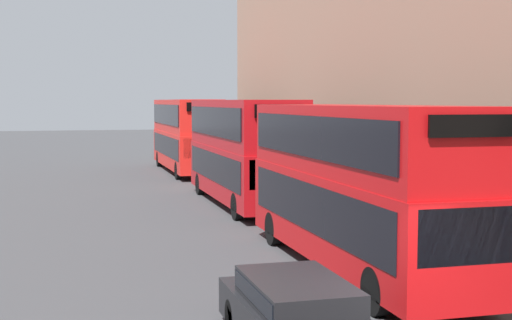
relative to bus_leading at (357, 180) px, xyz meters
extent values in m
cube|color=#B20C0F|center=(0.00, 0.01, -0.91)|extent=(2.55, 10.57, 2.16)
cube|color=#B20C0F|center=(0.00, 0.01, 1.03)|extent=(2.50, 10.36, 1.73)
cube|color=black|center=(0.00, 0.01, -0.66)|extent=(2.59, 9.73, 1.21)
cube|color=black|center=(0.00, 0.01, 1.12)|extent=(2.59, 9.73, 1.04)
cube|color=black|center=(0.00, -5.25, -0.48)|extent=(2.17, 0.06, 1.08)
cube|color=black|center=(0.00, -5.25, 1.55)|extent=(1.78, 0.06, 0.42)
cylinder|color=black|center=(-1.12, -3.68, -1.84)|extent=(0.30, 1.00, 1.00)
cylinder|color=black|center=(1.13, -3.68, -1.84)|extent=(0.30, 1.00, 1.00)
cylinder|color=black|center=(-1.12, 3.69, -1.84)|extent=(0.30, 1.00, 1.00)
cylinder|color=black|center=(1.13, 3.69, -1.84)|extent=(0.30, 1.00, 1.00)
cube|color=#A80F14|center=(0.00, 12.10, -0.95)|extent=(2.55, 10.61, 2.09)
cube|color=#A80F14|center=(0.00, 12.10, 1.07)|extent=(2.50, 10.39, 1.95)
cube|color=black|center=(0.00, 12.10, -0.70)|extent=(2.59, 9.76, 1.17)
cube|color=black|center=(0.00, 12.10, 1.17)|extent=(2.59, 9.76, 1.17)
cube|color=black|center=(0.00, 6.83, -0.53)|extent=(2.17, 0.06, 1.05)
cube|color=black|center=(0.00, 6.83, 1.66)|extent=(1.78, 0.06, 0.47)
cylinder|color=black|center=(-1.12, 8.40, -1.84)|extent=(0.30, 1.00, 1.00)
cylinder|color=black|center=(1.13, 8.40, -1.84)|extent=(0.30, 1.00, 1.00)
cylinder|color=black|center=(-1.12, 15.80, -1.84)|extent=(0.30, 1.00, 1.00)
cylinder|color=black|center=(1.13, 15.80, -1.84)|extent=(0.30, 1.00, 1.00)
cube|color=red|center=(0.00, 26.55, -0.93)|extent=(2.55, 11.44, 2.12)
cube|color=red|center=(0.00, 26.55, 1.11)|extent=(2.50, 11.21, 1.97)
cube|color=black|center=(0.00, 26.55, -0.68)|extent=(2.59, 10.52, 1.19)
cube|color=black|center=(0.00, 26.55, 1.21)|extent=(2.59, 10.52, 1.18)
cube|color=black|center=(0.00, 20.86, -0.51)|extent=(2.17, 0.06, 1.06)
cube|color=black|center=(0.00, 20.86, 1.70)|extent=(1.78, 0.06, 0.47)
cylinder|color=black|center=(-1.12, 22.43, -1.84)|extent=(0.30, 1.00, 1.00)
cylinder|color=black|center=(1.13, 22.43, -1.84)|extent=(0.30, 1.00, 1.00)
cylinder|color=black|center=(-1.12, 30.67, -1.84)|extent=(0.30, 1.00, 1.00)
cylinder|color=black|center=(1.13, 30.67, -1.84)|extent=(0.30, 1.00, 1.00)
cube|color=black|center=(-3.40, -5.39, -1.25)|extent=(1.56, 2.59, 0.45)
cube|color=black|center=(-3.40, -5.39, -1.23)|extent=(1.60, 2.46, 0.29)
cylinder|color=black|center=(-4.18, -4.00, -2.02)|extent=(0.22, 0.64, 0.64)
cylinder|color=black|center=(-2.62, -4.00, -2.02)|extent=(0.22, 0.64, 0.64)
camera|label=1|loc=(-7.17, -16.72, 1.99)|focal=50.00mm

